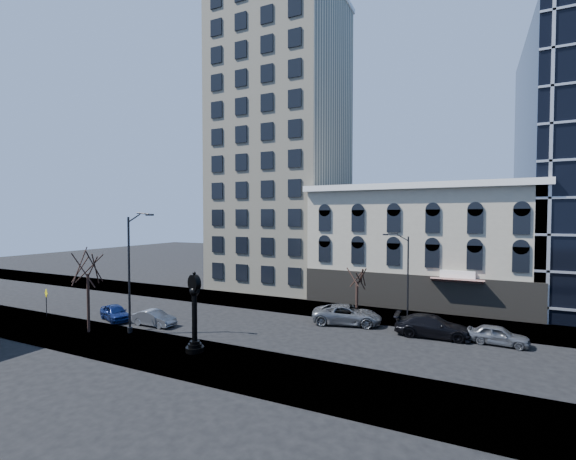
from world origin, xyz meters
The scene contains 16 objects.
ground centered at (0.00, 0.00, 0.00)m, with size 160.00×160.00×0.00m, color black.
sidewalk_far centered at (0.00, 8.00, 0.06)m, with size 160.00×6.00×0.12m, color gray.
sidewalk_near centered at (0.00, -8.00, 0.06)m, with size 160.00×6.00×0.12m, color gray.
cream_tower centered at (-6.11, 18.88, 19.32)m, with size 15.90×15.40×42.50m.
victorian_row centered at (12.00, 15.89, 6.00)m, with size 22.60×11.19×12.50m.
street_clock centered at (0.43, -7.26, 2.57)m, with size 1.23×1.23×5.42m.
street_lamp_near centered at (-6.27, -5.92, 7.37)m, with size 2.47×0.73×9.61m.
street_lamp_far centered at (11.69, 6.41, 6.03)m, with size 2.03×0.43×7.83m.
bare_tree_near centered at (-10.00, -7.36, 5.73)m, with size 4.33×4.33×7.43m.
bare_tree_far centered at (7.68, 6.86, 3.93)m, with size 2.94×2.94×5.05m.
warning_sign centered at (-17.44, -6.00, 1.90)m, with size 0.80×0.33×2.58m.
car_near_a centered at (-11.37, -3.71, 0.69)m, with size 1.63×4.04×1.38m, color #0C194C.
car_near_b centered at (-6.98, -3.48, 0.64)m, with size 1.36×3.90×1.28m, color #595B60.
car_far_a centered at (7.59, 4.05, 0.81)m, with size 2.70×5.85×1.63m, color #595B60.
car_far_b centered at (14.55, 3.52, 0.82)m, with size 2.29×5.64×1.64m, color black.
car_far_c centered at (18.96, 3.63, 0.69)m, with size 1.62×4.03×1.37m, color #595B60.
Camera 1 is at (17.18, -27.63, 9.23)m, focal length 24.00 mm.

